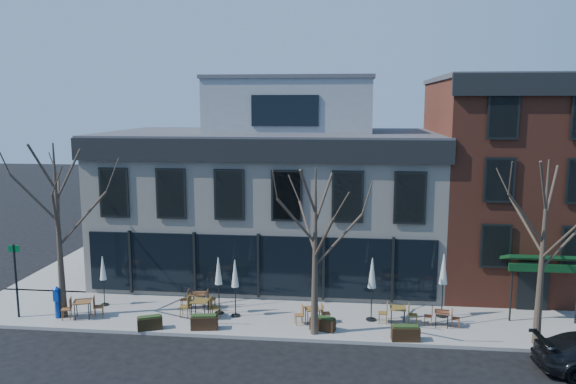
# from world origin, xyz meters

# --- Properties ---
(ground) EXTENTS (120.00, 120.00, 0.00)m
(ground) POSITION_xyz_m (0.00, 0.00, 0.00)
(ground) COLOR black
(ground) RESTS_ON ground
(sidewalk_front) EXTENTS (33.50, 4.70, 0.15)m
(sidewalk_front) POSITION_xyz_m (3.25, -2.15, 0.07)
(sidewalk_front) COLOR gray
(sidewalk_front) RESTS_ON ground
(sidewalk_side) EXTENTS (4.50, 12.00, 0.15)m
(sidewalk_side) POSITION_xyz_m (-11.25, 6.00, 0.07)
(sidewalk_side) COLOR gray
(sidewalk_side) RESTS_ON ground
(corner_building) EXTENTS (18.39, 10.39, 11.10)m
(corner_building) POSITION_xyz_m (0.07, 5.07, 4.72)
(corner_building) COLOR beige
(corner_building) RESTS_ON ground
(red_brick_building) EXTENTS (8.20, 11.78, 11.18)m
(red_brick_building) POSITION_xyz_m (13.00, 4.98, 5.64)
(red_brick_building) COLOR brown
(red_brick_building) RESTS_ON ground
(tree_corner) EXTENTS (3.93, 3.98, 7.92)m
(tree_corner) POSITION_xyz_m (-8.49, -3.20, 4.25)
(tree_corner) COLOR #382B21
(tree_corner) RESTS_ON sidewalk_front
(tree_mid) EXTENTS (3.50, 3.55, 7.04)m
(tree_mid) POSITION_xyz_m (3.01, -3.90, 3.79)
(tree_mid) COLOR #382B21
(tree_mid) RESTS_ON sidewalk_front
(tree_right) EXTENTS (3.72, 3.77, 7.48)m
(tree_right) POSITION_xyz_m (12.01, -3.90, 4.02)
(tree_right) COLOR #382B21
(tree_right) RESTS_ON sidewalk_front
(sign_pole) EXTENTS (0.50, 0.10, 3.40)m
(sign_pole) POSITION_xyz_m (-10.50, -3.50, 2.07)
(sign_pole) COLOR black
(sign_pole) RESTS_ON sidewalk_front
(call_box) EXTENTS (0.30, 0.30, 1.50)m
(call_box) POSITION_xyz_m (-8.68, -3.40, 0.94)
(call_box) COLOR #0C38A2
(call_box) RESTS_ON sidewalk_front
(cafe_set_0) EXTENTS (1.90, 1.03, 0.98)m
(cafe_set_0) POSITION_xyz_m (-7.54, -3.29, 0.65)
(cafe_set_0) COLOR brown
(cafe_set_0) RESTS_ON sidewalk_front
(cafe_set_1) EXTENTS (1.73, 0.75, 0.89)m
(cafe_set_1) POSITION_xyz_m (-2.67, -1.54, 0.61)
(cafe_set_1) COLOR brown
(cafe_set_1) RESTS_ON sidewalk_front
(cafe_set_2) EXTENTS (1.90, 0.78, 1.00)m
(cafe_set_2) POSITION_xyz_m (-2.27, -2.69, 0.66)
(cafe_set_2) COLOR brown
(cafe_set_2) RESTS_ON sidewalk_front
(cafe_set_3) EXTENTS (1.67, 0.83, 0.86)m
(cafe_set_3) POSITION_xyz_m (2.84, -2.81, 0.59)
(cafe_set_3) COLOR brown
(cafe_set_3) RESTS_ON sidewalk_front
(cafe_set_4) EXTENTS (1.76, 0.75, 0.92)m
(cafe_set_4) POSITION_xyz_m (6.59, -2.44, 0.62)
(cafe_set_4) COLOR brown
(cafe_set_4) RESTS_ON sidewalk_front
(cafe_set_5) EXTENTS (1.59, 0.71, 0.82)m
(cafe_set_5) POSITION_xyz_m (8.48, -2.51, 0.57)
(cafe_set_5) COLOR brown
(cafe_set_5) RESTS_ON sidewalk_front
(umbrella_0) EXTENTS (0.39, 0.39, 2.42)m
(umbrella_0) POSITION_xyz_m (-7.27, -1.62, 1.86)
(umbrella_0) COLOR black
(umbrella_0) RESTS_ON sidewalk_front
(umbrella_1) EXTENTS (0.43, 0.43, 2.68)m
(umbrella_1) POSITION_xyz_m (-1.52, -2.09, 2.04)
(umbrella_1) COLOR black
(umbrella_1) RESTS_ON sidewalk_front
(umbrella_2) EXTENTS (0.42, 0.42, 2.66)m
(umbrella_2) POSITION_xyz_m (-0.70, -2.34, 2.02)
(umbrella_2) COLOR black
(umbrella_2) RESTS_ON sidewalk_front
(umbrella_3) EXTENTS (0.46, 0.46, 2.88)m
(umbrella_3) POSITION_xyz_m (5.44, -2.15, 2.18)
(umbrella_3) COLOR black
(umbrella_3) RESTS_ON sidewalk_front
(umbrella_4) EXTENTS (0.47, 0.47, 2.94)m
(umbrella_4) POSITION_xyz_m (8.66, -1.35, 2.22)
(umbrella_4) COLOR black
(umbrella_4) RESTS_ON sidewalk_front
(planter_0) EXTENTS (1.13, 0.80, 0.59)m
(planter_0) POSITION_xyz_m (-4.08, -4.20, 0.44)
(planter_0) COLOR black
(planter_0) RESTS_ON sidewalk_front
(planter_1) EXTENTS (1.20, 0.63, 0.64)m
(planter_1) POSITION_xyz_m (-1.74, -3.94, 0.47)
(planter_1) COLOR #321E10
(planter_1) RESTS_ON sidewalk_front
(planter_2) EXTENTS (1.15, 0.73, 0.60)m
(planter_2) POSITION_xyz_m (3.33, -3.50, 0.45)
(planter_2) COLOR black
(planter_2) RESTS_ON sidewalk_front
(planter_3) EXTENTS (1.18, 0.55, 0.64)m
(planter_3) POSITION_xyz_m (6.75, -4.20, 0.47)
(planter_3) COLOR #332011
(planter_3) RESTS_ON sidewalk_front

